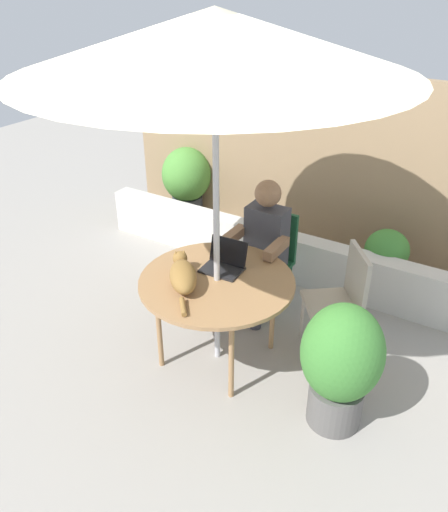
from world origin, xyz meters
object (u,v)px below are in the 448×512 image
Objects in this scene: chair_empty at (343,294)px; laptop at (225,260)px; potted_plant_corner at (386,256)px; chair_occupied at (270,253)px; potted_plant_by_chair at (341,362)px; person_seated at (262,243)px; potted_plant_near_fence at (187,179)px; cat at (183,275)px; patio_table at (217,285)px; patio_umbrella at (215,41)px.

laptop reaches higher than chair_empty.
chair_empty is at bearing -92.76° from potted_plant_corner.
chair_occupied is 0.96× the size of potted_plant_by_chair.
potted_plant_corner is (0.82, 0.92, -0.33)m from person_seated.
potted_plant_near_fence is 3.44m from potted_plant_by_chair.
chair_empty is 1.06m from potted_plant_corner.
potted_plant_corner is at bearing 96.64° from potted_plant_by_chair.
person_seated is 2.30× the size of cat.
chair_occupied is at bearing 160.08° from chair_empty.
potted_plant_near_fence is at bearing 142.06° from potted_plant_by_chair.
potted_plant_near_fence is (-1.51, 2.16, -0.31)m from cat.
patio_table is 0.45× the size of patio_umbrella.
patio_table is 1.05m from potted_plant_by_chair.
potted_plant_by_chair is (1.03, -0.14, -0.16)m from patio_table.
person_seated is (0.00, -0.16, 0.17)m from chair_occupied.
patio_table is 3.68× the size of laptop.
potted_plant_by_chair is (1.03, -0.85, -0.18)m from person_seated.
patio_umbrella is 1.56m from cat.
patio_table is 0.29m from cat.
cat is 0.85× the size of potted_plant_corner.
patio_umbrella reaches higher than potted_plant_by_chair.
cat is 2.66m from potted_plant_near_fence.
patio_umbrella is 2.70m from potted_plant_corner.
potted_plant_by_chair is at bearing -37.94° from potted_plant_near_fence.
cat is at bearing -177.54° from potted_plant_by_chair.
potted_plant_corner is (0.82, 0.77, -0.16)m from chair_occupied.
person_seated is 1.32× the size of potted_plant_by_chair.
laptop is at bearing 69.98° from cat.
patio_table is 0.21m from laptop.
potted_plant_near_fence is at bearing 130.36° from patio_table.
laptop is (-0.04, 0.18, -1.56)m from patio_umbrella.
person_seated is 1.35m from potted_plant_by_chair.
person_seated is (0.00, 0.71, -1.65)m from patio_umbrella.
person_seated is at bearing -36.93° from potted_plant_near_fence.
laptop is at bearing -93.05° from chair_occupied.
person_seated is 2.11m from potted_plant_near_fence.
potted_plant_corner is at bearing 61.46° from cat.
patio_table is 1.83× the size of potted_plant_corner.
chair_empty is (0.77, 0.59, -0.15)m from patio_table.
chair_occupied reaches higher than potted_plant_near_fence.
laptop is 0.50× the size of potted_plant_corner.
laptop is at bearing 101.80° from patio_table.
patio_table reaches higher than potted_plant_corner.
cat is at bearing -55.09° from potted_plant_near_fence.
chair_occupied is at bearing 135.63° from potted_plant_by_chair.
chair_empty is (0.77, 0.59, -1.82)m from patio_umbrella.
patio_umbrella is at bearing 172.50° from potted_plant_by_chair.
person_seated is at bearing -90.00° from chair_occupied.
cat reaches higher than potted_plant_near_fence.
potted_plant_by_chair reaches higher than patio_table.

